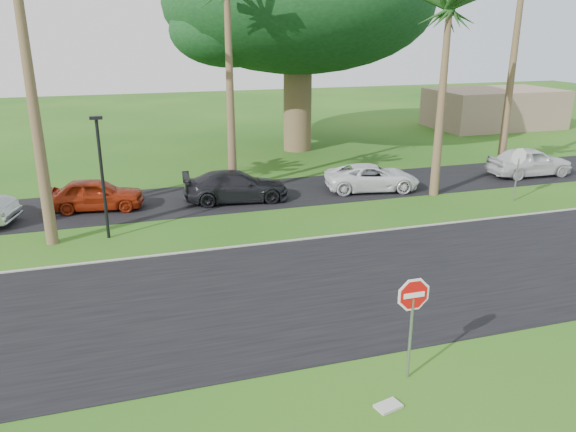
# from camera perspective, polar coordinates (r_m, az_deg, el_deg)

# --- Properties ---
(ground) EXTENTS (120.00, 120.00, 0.00)m
(ground) POSITION_cam_1_polar(r_m,az_deg,el_deg) (15.77, 5.08, -10.38)
(ground) COLOR #1D4F13
(ground) RESTS_ON ground
(road) EXTENTS (120.00, 8.00, 0.02)m
(road) POSITION_cam_1_polar(r_m,az_deg,el_deg) (17.42, 2.60, -7.34)
(road) COLOR black
(road) RESTS_ON ground
(parking_strip) EXTENTS (120.00, 5.00, 0.02)m
(parking_strip) POSITION_cam_1_polar(r_m,az_deg,el_deg) (26.89, -4.94, 2.04)
(parking_strip) COLOR black
(parking_strip) RESTS_ON ground
(curb) EXTENTS (120.00, 0.12, 0.06)m
(curb) POSITION_cam_1_polar(r_m,az_deg,el_deg) (20.95, -1.13, -2.68)
(curb) COLOR gray
(curb) RESTS_ON ground
(stop_sign_near) EXTENTS (1.05, 0.07, 2.62)m
(stop_sign_near) POSITION_cam_1_polar(r_m,az_deg,el_deg) (12.77, 12.53, -9.11)
(stop_sign_near) COLOR gray
(stop_sign_near) RESTS_ON ground
(stop_sign_far) EXTENTS (1.05, 0.07, 2.62)m
(stop_sign_far) POSITION_cam_1_polar(r_m,az_deg,el_deg) (27.67, 22.34, 4.95)
(stop_sign_far) COLOR gray
(stop_sign_far) RESTS_ON ground
(palm_right_near) EXTENTS (5.00, 5.00, 9.50)m
(palm_right_near) POSITION_cam_1_polar(r_m,az_deg,el_deg) (26.90, 16.04, 19.10)
(palm_right_near) COLOR brown
(palm_right_near) RESTS_ON ground
(canopy_tree) EXTENTS (16.50, 16.50, 13.12)m
(canopy_tree) POSITION_cam_1_polar(r_m,az_deg,el_deg) (36.57, 1.03, 20.61)
(canopy_tree) COLOR brown
(canopy_tree) RESTS_ON ground
(streetlight_right) EXTENTS (0.45, 0.25, 4.64)m
(streetlight_right) POSITION_cam_1_polar(r_m,az_deg,el_deg) (21.81, -18.41, 4.44)
(streetlight_right) COLOR black
(streetlight_right) RESTS_ON ground
(building_far) EXTENTS (10.00, 6.00, 3.00)m
(building_far) POSITION_cam_1_polar(r_m,az_deg,el_deg) (48.99, 20.18, 10.24)
(building_far) COLOR gray
(building_far) RESTS_ON ground
(car_red) EXTENTS (4.26, 2.17, 1.39)m
(car_red) POSITION_cam_1_polar(r_m,az_deg,el_deg) (25.98, -18.94, 2.07)
(car_red) COLOR maroon
(car_red) RESTS_ON ground
(car_dark) EXTENTS (4.98, 2.39, 1.40)m
(car_dark) POSITION_cam_1_polar(r_m,az_deg,el_deg) (25.94, -5.30, 3.00)
(car_dark) COLOR black
(car_dark) RESTS_ON ground
(car_minivan) EXTENTS (4.91, 2.92, 1.28)m
(car_minivan) POSITION_cam_1_polar(r_m,az_deg,el_deg) (27.93, 8.54, 3.87)
(car_minivan) COLOR white
(car_minivan) RESTS_ON ground
(car_pickup) EXTENTS (4.62, 1.99, 1.55)m
(car_pickup) POSITION_cam_1_polar(r_m,az_deg,el_deg) (33.06, 23.33, 5.08)
(car_pickup) COLOR silver
(car_pickup) RESTS_ON ground
(utility_slab) EXTENTS (0.62, 0.47, 0.06)m
(utility_slab) POSITION_cam_1_polar(r_m,az_deg,el_deg) (12.68, 10.15, -18.48)
(utility_slab) COLOR #A7A79F
(utility_slab) RESTS_ON ground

